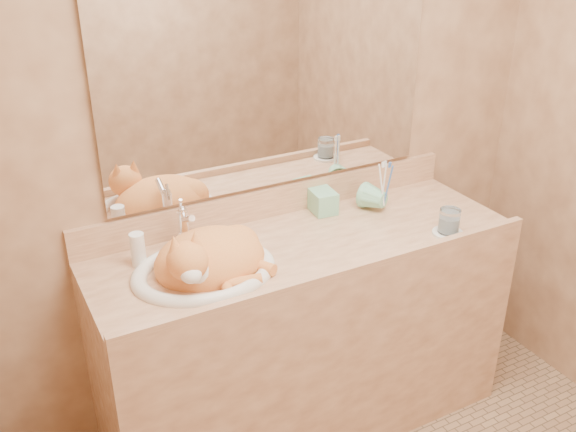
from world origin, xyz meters
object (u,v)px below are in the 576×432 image
sink_basin (203,253)px  water_glass (449,221)px  vanity_counter (305,337)px  cat (208,257)px  toothbrush_cup (384,202)px  soap_dispenser (329,194)px

sink_basin → water_glass: size_ratio=5.27×
sink_basin → vanity_counter: bearing=5.9°
cat → toothbrush_cup: (0.79, 0.10, -0.01)m
toothbrush_cup → soap_dispenser: bearing=162.5°
sink_basin → soap_dispenser: soap_dispenser is taller
toothbrush_cup → sink_basin: bearing=-173.5°
vanity_counter → cat: (-0.39, -0.03, 0.49)m
soap_dispenser → water_glass: 0.46m
cat → water_glass: cat is taller
vanity_counter → cat: size_ratio=4.13×
cat → water_glass: 0.91m
vanity_counter → sink_basin: bearing=-177.2°
cat → soap_dispenser: size_ratio=1.90×
vanity_counter → soap_dispenser: size_ratio=7.85×
sink_basin → cat: 0.02m
vanity_counter → sink_basin: size_ratio=3.29×
cat → soap_dispenser: (0.57, 0.17, 0.04)m
soap_dispenser → water_glass: bearing=-40.4°
soap_dispenser → cat: bearing=-158.3°
water_glass → toothbrush_cup: bearing=111.9°
soap_dispenser → toothbrush_cup: size_ratio=1.89×
sink_basin → water_glass: 0.93m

